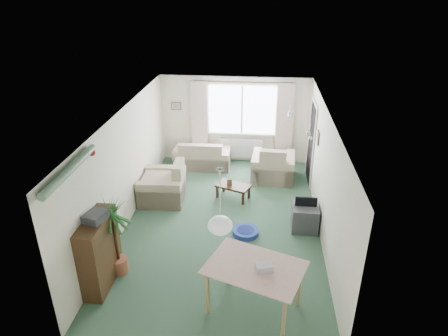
# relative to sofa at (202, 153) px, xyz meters

# --- Properties ---
(ground) EXTENTS (6.50, 6.50, 0.00)m
(ground) POSITION_rel_sofa_xyz_m (0.84, -2.75, -0.38)
(ground) COLOR #32533D
(window) EXTENTS (1.80, 0.03, 1.30)m
(window) POSITION_rel_sofa_xyz_m (1.04, 0.48, 1.12)
(window) COLOR white
(curtain_rod) EXTENTS (2.60, 0.03, 0.03)m
(curtain_rod) POSITION_rel_sofa_xyz_m (1.04, 0.40, 1.89)
(curtain_rod) COLOR black
(curtain_left) EXTENTS (0.45, 0.08, 2.00)m
(curtain_left) POSITION_rel_sofa_xyz_m (-0.11, 0.38, 0.89)
(curtain_left) COLOR beige
(curtain_right) EXTENTS (0.45, 0.08, 2.00)m
(curtain_right) POSITION_rel_sofa_xyz_m (2.19, 0.38, 0.89)
(curtain_right) COLOR beige
(radiator) EXTENTS (1.20, 0.10, 0.55)m
(radiator) POSITION_rel_sofa_xyz_m (1.04, 0.44, 0.02)
(radiator) COLOR white
(doorway) EXTENTS (0.03, 0.95, 2.00)m
(doorway) POSITION_rel_sofa_xyz_m (2.83, -0.55, 0.62)
(doorway) COLOR black
(pendant_lamp) EXTENTS (0.36, 0.36, 0.36)m
(pendant_lamp) POSITION_rel_sofa_xyz_m (1.04, -5.05, 1.10)
(pendant_lamp) COLOR white
(tinsel_garland) EXTENTS (1.60, 1.60, 0.12)m
(tinsel_garland) POSITION_rel_sofa_xyz_m (-1.08, -5.05, 1.90)
(tinsel_garland) COLOR #196626
(bauble_cluster_a) EXTENTS (0.20, 0.20, 0.20)m
(bauble_cluster_a) POSITION_rel_sofa_xyz_m (2.14, -1.85, 1.84)
(bauble_cluster_a) COLOR silver
(bauble_cluster_b) EXTENTS (0.20, 0.20, 0.20)m
(bauble_cluster_b) POSITION_rel_sofa_xyz_m (2.44, -3.05, 1.84)
(bauble_cluster_b) COLOR silver
(wall_picture_back) EXTENTS (0.28, 0.03, 0.22)m
(wall_picture_back) POSITION_rel_sofa_xyz_m (-0.76, 0.48, 1.17)
(wall_picture_back) COLOR brown
(wall_picture_right) EXTENTS (0.03, 0.24, 0.30)m
(wall_picture_right) POSITION_rel_sofa_xyz_m (2.82, -1.55, 1.17)
(wall_picture_right) COLOR brown
(sofa) EXTENTS (1.53, 0.82, 0.76)m
(sofa) POSITION_rel_sofa_xyz_m (0.00, 0.00, 0.00)
(sofa) COLOR beige
(sofa) RESTS_ON ground
(armchair_corner) EXTENTS (1.12, 1.06, 0.94)m
(armchair_corner) POSITION_rel_sofa_xyz_m (1.92, -0.55, 0.09)
(armchair_corner) COLOR beige
(armchair_corner) RESTS_ON ground
(armchair_left) EXTENTS (1.05, 1.10, 0.94)m
(armchair_left) POSITION_rel_sofa_xyz_m (-0.66, -1.87, 0.09)
(armchair_left) COLOR beige
(armchair_left) RESTS_ON ground
(coffee_table) EXTENTS (0.88, 0.69, 0.35)m
(coffee_table) POSITION_rel_sofa_xyz_m (0.98, -1.67, -0.21)
(coffee_table) COLOR black
(coffee_table) RESTS_ON ground
(photo_frame) EXTENTS (0.12, 0.04, 0.16)m
(photo_frame) POSITION_rel_sofa_xyz_m (0.90, -1.71, 0.05)
(photo_frame) COLOR brown
(photo_frame) RESTS_ON coffee_table
(bookshelf) EXTENTS (0.35, 1.03, 1.26)m
(bookshelf) POSITION_rel_sofa_xyz_m (-1.00, -4.76, 0.25)
(bookshelf) COLOR black
(bookshelf) RESTS_ON ground
(hifi_box) EXTENTS (0.36, 0.41, 0.14)m
(hifi_box) POSITION_rel_sofa_xyz_m (-0.96, -4.78, 0.95)
(hifi_box) COLOR #323236
(hifi_box) RESTS_ON bookshelf
(houseplant) EXTENTS (0.83, 0.83, 1.50)m
(houseplant) POSITION_rel_sofa_xyz_m (-0.81, -4.47, 0.37)
(houseplant) COLOR #23521C
(houseplant) RESTS_ON ground
(dining_table) EXTENTS (1.53, 1.28, 0.82)m
(dining_table) POSITION_rel_sofa_xyz_m (1.57, -5.13, 0.03)
(dining_table) COLOR tan
(dining_table) RESTS_ON ground
(gift_box) EXTENTS (0.29, 0.24, 0.12)m
(gift_box) POSITION_rel_sofa_xyz_m (1.70, -5.19, 0.50)
(gift_box) COLOR silver
(gift_box) RESTS_ON dining_table
(tv_cube) EXTENTS (0.53, 0.59, 0.53)m
(tv_cube) POSITION_rel_sofa_xyz_m (2.54, -2.77, -0.12)
(tv_cube) COLOR #37363B
(tv_cube) RESTS_ON ground
(pet_bed) EXTENTS (0.59, 0.59, 0.11)m
(pet_bed) POSITION_rel_sofa_xyz_m (1.35, -3.12, -0.33)
(pet_bed) COLOR navy
(pet_bed) RESTS_ON ground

